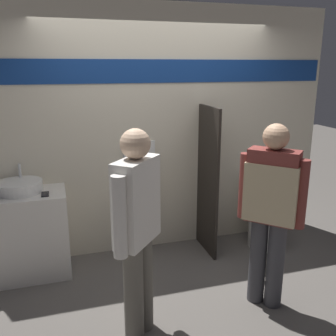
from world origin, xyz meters
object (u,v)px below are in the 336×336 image
at_px(cell_phone, 45,194).
at_px(sink_basin, 20,187).
at_px(urinal_near_counter, 142,180).
at_px(toilet, 263,220).
at_px(person_in_vest, 271,204).
at_px(person_with_lanyard, 137,228).

bearing_deg(cell_phone, sink_basin, 147.03).
height_order(sink_basin, urinal_near_counter, urinal_near_counter).
distance_m(toilet, person_in_vest, 1.37).
bearing_deg(person_with_lanyard, person_in_vest, -45.41).
xyz_separation_m(sink_basin, person_with_lanyard, (0.90, -1.23, -0.01)).
relative_size(urinal_near_counter, toilet, 1.42).
height_order(sink_basin, toilet, sink_basin).
distance_m(urinal_near_counter, person_in_vest, 1.48).
xyz_separation_m(sink_basin, toilet, (2.66, -0.12, -0.63)).
bearing_deg(person_with_lanyard, sink_basin, 77.10).
bearing_deg(sink_basin, urinal_near_counter, 3.08).
xyz_separation_m(sink_basin, urinal_near_counter, (1.23, 0.07, -0.06)).
relative_size(sink_basin, toilet, 0.47).
height_order(cell_phone, person_with_lanyard, person_with_lanyard).
height_order(urinal_near_counter, person_in_vest, person_in_vest).
distance_m(cell_phone, person_in_vest, 2.09).
height_order(cell_phone, toilet, toilet).
distance_m(urinal_near_counter, toilet, 1.54).
height_order(toilet, person_with_lanyard, person_with_lanyard).
height_order(urinal_near_counter, person_with_lanyard, person_with_lanyard).
distance_m(person_in_vest, person_with_lanyard, 1.16).
distance_m(urinal_near_counter, person_with_lanyard, 1.34).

